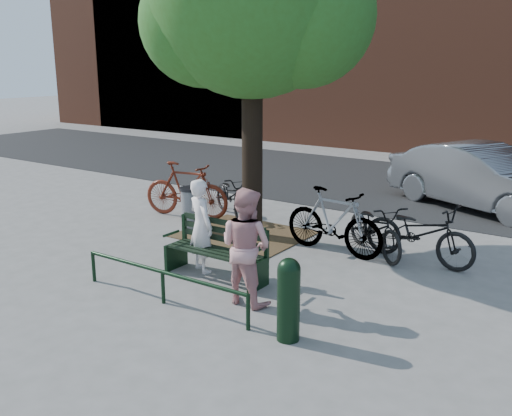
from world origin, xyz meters
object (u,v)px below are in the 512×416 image
Objects in this scene: bollard at (289,297)px; litter_bin at (191,208)px; park_bench at (218,249)px; person_left at (201,226)px; person_right at (246,246)px; parked_car at (483,178)px; bicycle_c at (375,228)px.

bollard reaches higher than litter_bin.
park_bench is 0.50m from person_left.
litter_bin is at bearing -34.47° from person_right.
person_right is 1.57× the size of bollard.
bollard is at bearing -158.35° from parked_car.
person_right is 3.93m from litter_bin.
person_left is 7.42m from parked_car.
person_left is at bearing 152.56° from bollard.
park_bench is 1.61× the size of bollard.
person_left is at bearing -21.86° from person_right.
parked_car is at bearing 87.51° from bollard.
litter_bin is 0.19× the size of parked_car.
bicycle_c is (2.04, 2.43, -0.30)m from person_left.
parked_car is (0.35, 8.14, 0.19)m from bollard.
bicycle_c reaches higher than litter_bin.
bollard is 8.15m from parked_car.
person_left reaches higher than parked_car.
person_right is at bearing -154.33° from bicycle_c.
litter_bin is 3.85m from bicycle_c.
litter_bin is at bearing -22.63° from person_left.
parked_car reaches higher than litter_bin.
bicycle_c is (3.79, 0.68, 0.04)m from litter_bin.
parked_car is (4.57, 5.11, 0.32)m from litter_bin.
bollard is 1.22× the size of litter_bin.
bollard is 0.23× the size of parked_car.
person_right is at bearing -166.95° from parked_car.
bollard is (2.06, -1.21, 0.10)m from park_bench.
bollard is 0.59× the size of bicycle_c.
parked_car is (0.78, 4.44, 0.28)m from bicycle_c.
bicycle_c is 4.51m from parked_car.
park_bench is 1.11× the size of person_left.
person_right reaches higher than park_bench.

